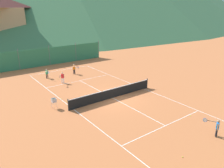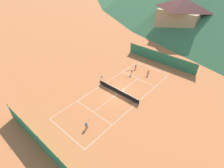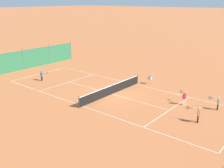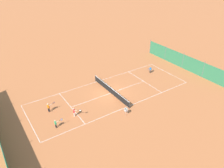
{
  "view_description": "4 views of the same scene",
  "coord_description": "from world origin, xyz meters",
  "px_view_note": "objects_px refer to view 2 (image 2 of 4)",
  "views": [
    {
      "loc": [
        -11.37,
        -15.25,
        8.13
      ],
      "look_at": [
        0.26,
        0.45,
        1.21
      ],
      "focal_mm": 35.0,
      "sensor_mm": 36.0,
      "label": 1
    },
    {
      "loc": [
        15.61,
        -19.65,
        20.4
      ],
      "look_at": [
        -1.84,
        0.35,
        1.08
      ],
      "focal_mm": 28.0,
      "sensor_mm": 36.0,
      "label": 2
    },
    {
      "loc": [
        19.18,
        15.7,
        9.07
      ],
      "look_at": [
        -0.4,
        -0.32,
        0.9
      ],
      "focal_mm": 42.0,
      "sensor_mm": 36.0,
      "label": 3
    },
    {
      "loc": [
        -22.81,
        14.97,
        17.48
      ],
      "look_at": [
        0.06,
        -0.26,
        1.45
      ],
      "focal_mm": 35.0,
      "sensor_mm": 36.0,
      "label": 4
    }
  ],
  "objects_px": {
    "player_far_service": "(136,66)",
    "tennis_ball_mid_court": "(111,79)",
    "alpine_chalet": "(181,17)",
    "tennis_ball_by_net_right": "(105,121)",
    "tennis_ball_alley_left": "(136,72)",
    "ball_hopper": "(102,77)",
    "player_far_baseline": "(148,72)",
    "player_near_service": "(87,125)",
    "player_near_baseline": "(131,72)",
    "tennis_ball_service_box": "(137,71)",
    "tennis_ball_by_net_left": "(109,81)",
    "tennis_net": "(118,91)",
    "tennis_ball_alley_right": "(71,116)"
  },
  "relations": [
    {
      "from": "player_far_service",
      "to": "tennis_ball_mid_court",
      "type": "distance_m",
      "value": 7.07
    },
    {
      "from": "alpine_chalet",
      "to": "tennis_ball_by_net_right",
      "type": "bearing_deg",
      "value": -80.01
    },
    {
      "from": "tennis_ball_alley_left",
      "to": "ball_hopper",
      "type": "relative_size",
      "value": 0.07
    },
    {
      "from": "player_far_baseline",
      "to": "tennis_ball_mid_court",
      "type": "distance_m",
      "value": 8.13
    },
    {
      "from": "player_near_service",
      "to": "player_near_baseline",
      "type": "relative_size",
      "value": 0.98
    },
    {
      "from": "tennis_ball_service_box",
      "to": "tennis_ball_by_net_right",
      "type": "bearing_deg",
      "value": -73.37
    },
    {
      "from": "player_near_service",
      "to": "player_near_baseline",
      "type": "bearing_deg",
      "value": 102.66
    },
    {
      "from": "player_near_service",
      "to": "tennis_ball_by_net_right",
      "type": "relative_size",
      "value": 18.47
    },
    {
      "from": "player_far_baseline",
      "to": "tennis_ball_service_box",
      "type": "relative_size",
      "value": 19.72
    },
    {
      "from": "tennis_ball_by_net_right",
      "to": "alpine_chalet",
      "type": "bearing_deg",
      "value": 99.99
    },
    {
      "from": "player_far_service",
      "to": "tennis_ball_mid_court",
      "type": "height_order",
      "value": "player_far_service"
    },
    {
      "from": "player_far_service",
      "to": "player_near_baseline",
      "type": "relative_size",
      "value": 0.9
    },
    {
      "from": "player_far_service",
      "to": "tennis_ball_by_net_left",
      "type": "distance_m",
      "value": 7.85
    },
    {
      "from": "tennis_net",
      "to": "tennis_ball_by_net_left",
      "type": "distance_m",
      "value": 4.31
    },
    {
      "from": "tennis_ball_by_net_right",
      "to": "tennis_net",
      "type": "bearing_deg",
      "value": 112.71
    },
    {
      "from": "tennis_net",
      "to": "alpine_chalet",
      "type": "bearing_deg",
      "value": 97.43
    },
    {
      "from": "player_near_service",
      "to": "tennis_net",
      "type": "bearing_deg",
      "value": 99.92
    },
    {
      "from": "player_near_baseline",
      "to": "alpine_chalet",
      "type": "bearing_deg",
      "value": 95.22
    },
    {
      "from": "tennis_ball_mid_court",
      "to": "player_near_service",
      "type": "bearing_deg",
      "value": -64.44
    },
    {
      "from": "tennis_net",
      "to": "tennis_ball_service_box",
      "type": "distance_m",
      "value": 8.95
    },
    {
      "from": "player_near_service",
      "to": "tennis_ball_alley_right",
      "type": "relative_size",
      "value": 18.47
    },
    {
      "from": "tennis_ball_mid_court",
      "to": "ball_hopper",
      "type": "distance_m",
      "value": 1.98
    },
    {
      "from": "ball_hopper",
      "to": "tennis_net",
      "type": "bearing_deg",
      "value": -12.54
    },
    {
      "from": "player_near_baseline",
      "to": "tennis_ball_by_net_left",
      "type": "distance_m",
      "value": 5.42
    },
    {
      "from": "player_far_service",
      "to": "tennis_ball_alley_right",
      "type": "xyz_separation_m",
      "value": [
        0.77,
        -18.82,
        -0.63
      ]
    },
    {
      "from": "tennis_net",
      "to": "tennis_ball_service_box",
      "type": "xyz_separation_m",
      "value": [
        -1.82,
        8.75,
        -0.47
      ]
    },
    {
      "from": "alpine_chalet",
      "to": "player_far_service",
      "type": "bearing_deg",
      "value": -85.92
    },
    {
      "from": "tennis_ball_by_net_left",
      "to": "alpine_chalet",
      "type": "bearing_deg",
      "value": 91.11
    },
    {
      "from": "tennis_ball_mid_court",
      "to": "tennis_ball_by_net_right",
      "type": "xyz_separation_m",
      "value": [
        6.79,
        -9.16,
        0.0
      ]
    },
    {
      "from": "tennis_ball_mid_court",
      "to": "alpine_chalet",
      "type": "relative_size",
      "value": 0.01
    },
    {
      "from": "alpine_chalet",
      "to": "tennis_ball_by_net_left",
      "type": "bearing_deg",
      "value": -88.89
    },
    {
      "from": "player_far_service",
      "to": "tennis_ball_service_box",
      "type": "distance_m",
      "value": 1.33
    },
    {
      "from": "tennis_ball_by_net_right",
      "to": "tennis_ball_alley_right",
      "type": "relative_size",
      "value": 1.0
    },
    {
      "from": "tennis_ball_by_net_left",
      "to": "tennis_ball_alley_left",
      "type": "xyz_separation_m",
      "value": [
        2.07,
        6.46,
        0.0
      ]
    },
    {
      "from": "player_far_service",
      "to": "player_near_service",
      "type": "bearing_deg",
      "value": -76.93
    },
    {
      "from": "player_near_service",
      "to": "player_near_baseline",
      "type": "distance_m",
      "value": 16.43
    },
    {
      "from": "tennis_ball_alley_left",
      "to": "tennis_ball_mid_court",
      "type": "bearing_deg",
      "value": -111.35
    },
    {
      "from": "ball_hopper",
      "to": "alpine_chalet",
      "type": "height_order",
      "value": "alpine_chalet"
    },
    {
      "from": "player_far_service",
      "to": "tennis_ball_alley_right",
      "type": "bearing_deg",
      "value": -87.66
    },
    {
      "from": "tennis_ball_by_net_left",
      "to": "ball_hopper",
      "type": "height_order",
      "value": "ball_hopper"
    },
    {
      "from": "tennis_ball_service_box",
      "to": "tennis_ball_by_net_right",
      "type": "xyz_separation_m",
      "value": [
        4.58,
        -15.33,
        0.0
      ]
    },
    {
      "from": "tennis_net",
      "to": "player_far_baseline",
      "type": "distance_m",
      "value": 9.16
    },
    {
      "from": "tennis_net",
      "to": "tennis_ball_mid_court",
      "type": "relative_size",
      "value": 139.09
    },
    {
      "from": "tennis_ball_by_net_right",
      "to": "alpine_chalet",
      "type": "height_order",
      "value": "alpine_chalet"
    },
    {
      "from": "alpine_chalet",
      "to": "player_far_baseline",
      "type": "bearing_deg",
      "value": -78.44
    },
    {
      "from": "tennis_ball_service_box",
      "to": "tennis_ball_alley_right",
      "type": "relative_size",
      "value": 1.0
    },
    {
      "from": "player_near_baseline",
      "to": "tennis_ball_alley_left",
      "type": "bearing_deg",
      "value": 84.26
    },
    {
      "from": "player_near_service",
      "to": "tennis_ball_service_box",
      "type": "distance_m",
      "value": 18.34
    },
    {
      "from": "player_far_baseline",
      "to": "alpine_chalet",
      "type": "height_order",
      "value": "alpine_chalet"
    },
    {
      "from": "player_near_service",
      "to": "tennis_ball_mid_court",
      "type": "height_order",
      "value": "player_near_service"
    }
  ]
}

